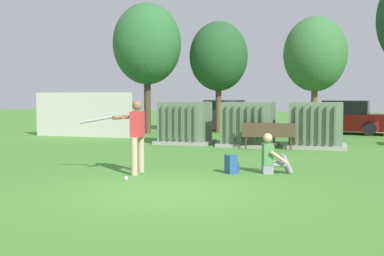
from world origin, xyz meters
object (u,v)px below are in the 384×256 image
at_px(backpack, 231,164).
at_px(parked_car_leftmost, 223,116).
at_px(batter, 135,133).
at_px(transformer_mid_east, 316,126).
at_px(seated_spectator, 272,158).
at_px(park_bench, 268,134).
at_px(sports_ball, 126,178).
at_px(transformer_west, 185,123).
at_px(parked_car_left_of_center, 343,118).
at_px(transformer_mid_west, 248,125).

height_order(backpack, parked_car_leftmost, parked_car_leftmost).
xyz_separation_m(batter, parked_car_leftmost, (-1.29, 14.24, -0.22)).
xyz_separation_m(transformer_mid_east, seated_spectator, (-0.76, -6.08, -0.41)).
height_order(seated_spectator, backpack, seated_spectator).
xyz_separation_m(park_bench, sports_ball, (-2.11, -6.96, -0.49)).
height_order(transformer_west, backpack, transformer_west).
bearing_deg(parked_car_left_of_center, transformer_mid_east, -98.18).
bearing_deg(parked_car_left_of_center, batter, -109.11).
bearing_deg(batter, transformer_mid_east, 61.50).
bearing_deg(transformer_west, park_bench, -17.55).
bearing_deg(seated_spectator, park_bench, 99.01).
height_order(batter, parked_car_leftmost, batter).
relative_size(park_bench, parked_car_left_of_center, 0.42).
height_order(park_bench, seated_spectator, seated_spectator).
xyz_separation_m(sports_ball, parked_car_leftmost, (-1.47, 15.15, 0.71)).
height_order(transformer_mid_east, park_bench, transformer_mid_east).
distance_m(park_bench, backpack, 5.35).
height_order(batter, parked_car_left_of_center, batter).
bearing_deg(parked_car_leftmost, transformer_mid_east, -54.27).
distance_m(park_bench, parked_car_leftmost, 8.94).
bearing_deg(transformer_west, transformer_mid_west, -4.20).
xyz_separation_m(park_bench, parked_car_left_of_center, (2.55, 7.93, 0.22)).
height_order(transformer_mid_west, batter, batter).
relative_size(parked_car_leftmost, parked_car_left_of_center, 1.00).
xyz_separation_m(transformer_west, transformer_mid_east, (4.93, -0.02, 0.00)).
bearing_deg(backpack, batter, -162.03).
height_order(transformer_mid_west, seated_spectator, transformer_mid_west).
relative_size(sports_ball, seated_spectator, 0.09).
bearing_deg(backpack, park_bench, 88.76).
bearing_deg(batter, seated_spectator, 18.12).
relative_size(park_bench, seated_spectator, 1.91).
bearing_deg(batter, parked_car_leftmost, 95.16).
relative_size(seated_spectator, parked_car_left_of_center, 0.22).
relative_size(transformer_mid_east, backpack, 4.77).
bearing_deg(transformer_west, parked_car_leftmost, 91.69).
xyz_separation_m(backpack, parked_car_leftmost, (-3.46, 13.53, 0.54)).
xyz_separation_m(batter, backpack, (2.18, 0.71, -0.76)).
height_order(transformer_west, sports_ball, transformer_west).
bearing_deg(parked_car_leftmost, sports_ball, -84.46).
distance_m(batter, backpack, 2.41).
bearing_deg(batter, parked_car_left_of_center, 70.89).
xyz_separation_m(sports_ball, backpack, (2.00, 1.62, 0.17)).
bearing_deg(seated_spectator, sports_ball, -146.54).
distance_m(transformer_mid_west, park_bench, 1.25).
relative_size(batter, backpack, 3.95).
bearing_deg(backpack, seated_spectator, 18.48).
bearing_deg(seated_spectator, parked_car_leftmost, 108.31).
xyz_separation_m(transformer_mid_west, batter, (-1.44, -6.93, 0.19)).
distance_m(transformer_mid_east, parked_car_leftmost, 8.80).
distance_m(backpack, parked_car_left_of_center, 13.54).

